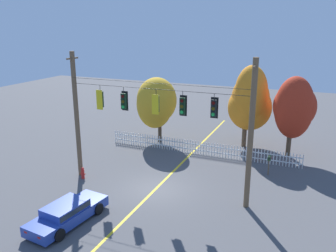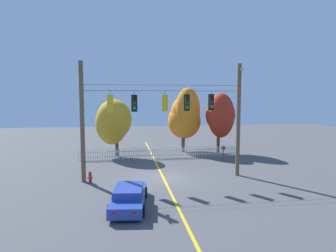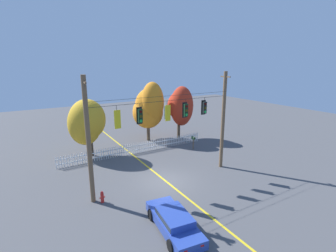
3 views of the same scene
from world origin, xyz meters
The scene contains 15 objects.
ground centered at (0.00, 0.00, 0.00)m, with size 80.00×80.00×0.00m, color #4C4C4F.
lane_centerline_stripe centered at (0.00, 0.00, 0.00)m, with size 0.16×36.00×0.01m, color gold.
signal_support_span centered at (0.00, 0.00, 4.28)m, with size 11.70×1.10×8.43m.
traffic_signal_northbound_secondary centered at (-3.75, -0.01, 5.49)m, with size 0.43×0.38×1.54m.
traffic_signal_southbound_primary centered at (-2.07, 0.01, 5.52)m, with size 0.43×0.38×1.50m.
traffic_signal_eastbound_side centered at (0.10, -0.01, 5.53)m, with size 0.43×0.38×1.48m.
traffic_signal_northbound_primary centered at (1.76, 0.01, 5.55)m, with size 0.43×0.38×1.47m.
traffic_signal_westbound_side centered at (3.59, 0.01, 5.59)m, with size 0.43×0.38×1.42m.
white_picket_fence centered at (0.64, 7.05, 0.55)m, with size 15.61×0.06×1.09m.
autumn_maple_near_fence centered at (-3.91, 8.62, 3.58)m, with size 3.58×3.33×5.75m.
autumn_maple_mid centered at (3.84, 10.54, 3.89)m, with size 3.65×3.93×6.98m.
autumn_oak_far_east centered at (7.38, 9.06, 4.04)m, with size 3.18×3.07×6.41m.
parked_car centered at (-2.60, -5.34, 0.60)m, with size 2.23×4.77×1.15m.
fire_hydrant centered at (-5.20, -0.44, 0.40)m, with size 0.38×0.22×0.81m.
roadside_mailbox centered at (6.29, 4.98, 1.17)m, with size 0.25×0.44×1.44m.
Camera 3 is at (-9.04, -15.56, 9.14)m, focal length 26.67 mm.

